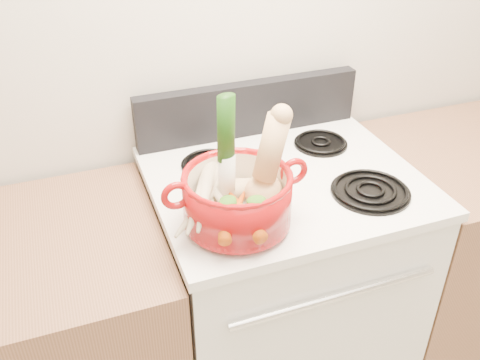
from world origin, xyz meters
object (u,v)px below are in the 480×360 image
object	(u,v)px
dutch_oven	(237,198)
squash	(267,163)
stove_body	(279,297)
leek	(226,150)

from	to	relation	value
dutch_oven	squash	size ratio (longest dim) A/B	1.08
stove_body	squash	size ratio (longest dim) A/B	3.62
stove_body	dutch_oven	bearing A→B (deg)	-141.43
stove_body	leek	world-z (taller)	leek
leek	squash	bearing A→B (deg)	-44.39
stove_body	squash	xyz separation A→B (m)	(-0.13, -0.17, 0.66)
stove_body	dutch_oven	distance (m)	0.64
stove_body	squash	bearing A→B (deg)	-128.04
dutch_oven	stove_body	bearing A→B (deg)	38.12
squash	stove_body	bearing A→B (deg)	34.27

